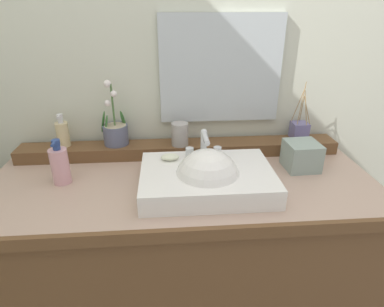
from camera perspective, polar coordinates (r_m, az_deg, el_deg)
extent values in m
cube|color=beige|center=(1.52, -2.74, 18.65)|extent=(2.99, 0.20, 2.67)
cube|color=brown|center=(1.54, -1.41, -19.63)|extent=(1.48, 0.59, 0.84)
cube|color=tan|center=(1.27, -1.62, -5.41)|extent=(1.50, 0.62, 0.04)
cube|color=brown|center=(1.02, -0.65, -14.18)|extent=(1.50, 0.02, 0.04)
cube|color=brown|center=(1.46, -2.14, 0.85)|extent=(1.42, 0.12, 0.06)
cube|color=white|center=(1.19, 2.65, -4.50)|extent=(0.48, 0.34, 0.07)
sphere|color=white|center=(1.18, 2.75, -4.84)|extent=(0.24, 0.24, 0.24)
cylinder|color=silver|center=(1.26, 2.06, 1.63)|extent=(0.02, 0.02, 0.10)
cylinder|color=silver|center=(1.19, 2.40, 2.80)|extent=(0.02, 0.11, 0.02)
sphere|color=silver|center=(1.24, 2.10, 3.75)|extent=(0.03, 0.03, 0.03)
cylinder|color=silver|center=(1.27, -0.43, 0.23)|extent=(0.03, 0.03, 0.04)
cylinder|color=silver|center=(1.28, 4.49, 0.39)|extent=(0.03, 0.03, 0.04)
ellipsoid|color=silver|center=(1.24, -3.90, -0.63)|extent=(0.07, 0.04, 0.02)
cylinder|color=slate|center=(1.46, -13.28, 3.27)|extent=(0.11, 0.11, 0.09)
cylinder|color=tan|center=(1.45, -13.42, 4.65)|extent=(0.10, 0.10, 0.01)
cylinder|color=#476B38|center=(1.42, -13.81, 8.29)|extent=(0.01, 0.01, 0.18)
ellipsoid|color=#387033|center=(1.46, -15.41, 5.41)|extent=(0.03, 0.03, 0.10)
ellipsoid|color=#387033|center=(1.46, -12.07, 5.86)|extent=(0.04, 0.04, 0.09)
ellipsoid|color=#387033|center=(1.44, -14.88, 5.22)|extent=(0.03, 0.03, 0.07)
sphere|color=white|center=(1.42, -14.67, 8.58)|extent=(0.03, 0.03, 0.03)
sphere|color=white|center=(1.40, -13.65, 10.20)|extent=(0.03, 0.03, 0.03)
sphere|color=white|center=(1.40, -14.71, 11.83)|extent=(0.03, 0.03, 0.03)
cylinder|color=beige|center=(1.51, -21.82, 3.14)|extent=(0.05, 0.05, 0.11)
cylinder|color=silver|center=(1.49, -22.20, 5.36)|extent=(0.02, 0.02, 0.02)
cylinder|color=silver|center=(1.48, -22.32, 6.06)|extent=(0.02, 0.02, 0.02)
cylinder|color=silver|center=(1.47, -22.50, 6.01)|extent=(0.01, 0.03, 0.01)
cylinder|color=#9F9A95|center=(1.41, -2.31, 3.42)|extent=(0.07, 0.07, 0.10)
cube|color=slate|center=(1.57, 18.38, 3.88)|extent=(0.07, 0.07, 0.07)
cylinder|color=#9E7A4C|center=(1.55, 19.65, 7.11)|extent=(0.05, 0.01, 0.14)
cylinder|color=#9E7A4C|center=(1.56, 18.79, 7.39)|extent=(0.02, 0.04, 0.14)
cylinder|color=#9E7A4C|center=(1.54, 18.16, 8.05)|extent=(0.04, 0.03, 0.18)
cylinder|color=#9E7A4C|center=(1.52, 18.74, 8.17)|extent=(0.03, 0.02, 0.20)
cylinder|color=#9E7A4C|center=(1.52, 19.45, 7.40)|extent=(0.02, 0.04, 0.16)
cylinder|color=#D59CA5|center=(1.31, -22.24, -2.08)|extent=(0.07, 0.07, 0.14)
cylinder|color=navy|center=(1.28, -22.79, 1.02)|extent=(0.03, 0.03, 0.02)
cylinder|color=navy|center=(1.27, -22.93, 1.80)|extent=(0.03, 0.03, 0.02)
cylinder|color=navy|center=(1.26, -23.20, 1.64)|extent=(0.01, 0.04, 0.01)
cube|color=#8C9F96|center=(1.40, 18.76, -0.35)|extent=(0.14, 0.14, 0.11)
cube|color=silver|center=(1.44, 5.10, 14.49)|extent=(0.53, 0.02, 0.46)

